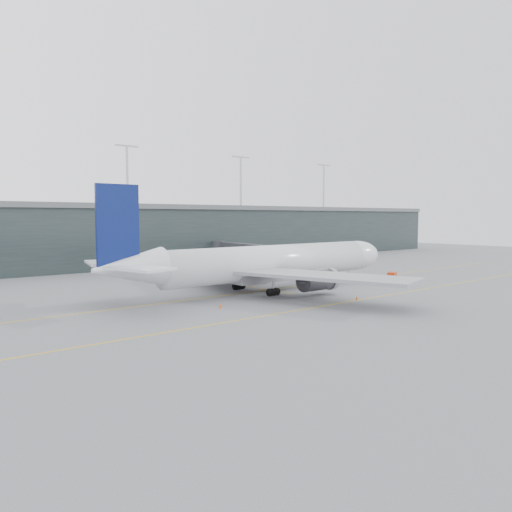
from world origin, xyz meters
TOP-DOWN VIEW (x-y plane):
  - ground at (0.00, 0.00)m, footprint 320.00×320.00m
  - taxiline_a at (0.00, -4.00)m, footprint 160.00×0.25m
  - taxiline_b at (0.00, -20.00)m, footprint 160.00×0.25m
  - taxiline_lead_main at (5.00, 20.00)m, footprint 0.25×60.00m
  - terminal at (-0.00, 58.00)m, footprint 240.00×36.00m
  - main_aircraft at (4.71, -4.66)m, footprint 58.05×54.76m
  - jet_bridge at (24.77, 21.99)m, footprint 5.48×43.36m
  - gse_cart at (31.93, -9.31)m, footprint 2.56×2.12m
  - baggage_dolly at (33.12, -11.92)m, footprint 3.66×3.31m
  - uld_a at (-3.63, 10.07)m, footprint 2.66×2.37m
  - uld_b at (-3.36, 10.69)m, footprint 2.17×1.82m
  - uld_c at (-1.13, 10.69)m, footprint 2.79×2.54m
  - cone_nose at (35.62, -5.82)m, footprint 0.50×0.50m
  - cone_wing_stbd at (8.30, -19.76)m, footprint 0.39×0.39m
  - cone_wing_port at (7.04, 9.72)m, footprint 0.46×0.46m
  - cone_tail at (-10.94, -12.42)m, footprint 0.41×0.41m

SIDE VIEW (x-z plane):
  - ground at x=0.00m, z-range 0.00..0.00m
  - taxiline_a at x=0.00m, z-range 0.00..0.02m
  - taxiline_b at x=0.00m, z-range 0.00..0.02m
  - taxiline_lead_main at x=5.00m, z-range 0.00..0.02m
  - baggage_dolly at x=33.12m, z-range 0.03..0.33m
  - cone_wing_stbd at x=8.30m, z-range 0.00..0.62m
  - cone_tail at x=-10.94m, z-range 0.00..0.65m
  - cone_wing_port at x=7.04m, z-range 0.00..0.72m
  - cone_nose at x=35.62m, z-range 0.00..0.80m
  - gse_cart at x=31.93m, z-range 0.08..1.58m
  - uld_b at x=-3.36m, z-range 0.05..1.86m
  - uld_a at x=-3.63m, z-range 0.05..2.09m
  - uld_c at x=-1.13m, z-range 0.05..2.12m
  - jet_bridge at x=24.77m, z-range 1.45..7.26m
  - main_aircraft at x=4.71m, z-range -3.58..12.75m
  - terminal at x=0.00m, z-range -6.88..22.12m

